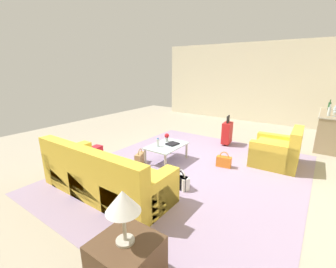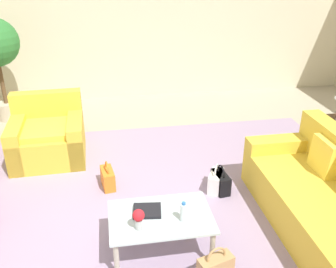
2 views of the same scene
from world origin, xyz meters
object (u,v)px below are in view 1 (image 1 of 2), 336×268
Objects in this scene: couch at (102,178)px; wine_glass_rightmost at (335,113)px; handbag_white at (182,181)px; handbag_black at (179,182)px; suitcase_red at (227,133)px; coffee_table_book at (172,144)px; table_lamp at (123,203)px; handbag_tan at (140,158)px; water_bottle at (158,143)px; backpack_red at (96,155)px; wine_bottle_green at (329,106)px; coffee_table at (167,147)px; handbag_orange at (224,161)px; armchair at (279,152)px; wine_glass_left_of_centre at (335,108)px; flower_vase at (167,137)px; side_table at (127,264)px; wine_glass_right_of_centre at (334,110)px; bar_console at (331,129)px; wine_bottle_clear at (329,111)px.

couch is 15.89× the size of wine_glass_rightmost.
handbag_white is at bearing -30.19° from wine_glass_rightmost.
handbag_black and handbag_white have the same top height.
coffee_table_book is at bearing -18.25° from suitcase_red.
table_lamp reaches higher than handbag_tan.
water_bottle is 0.51× the size of backpack_red.
wine_glass_rightmost is at bearing 5.86° from wine_bottle_green.
coffee_table is 1.33m from handbag_orange.
coffee_table_book is 0.82m from handbag_tan.
suitcase_red is (0.90, -2.39, -0.70)m from wine_glass_rightmost.
wine_glass_left_of_centre is (-2.40, 0.94, 0.76)m from armchair.
flower_vase is 0.35× the size of side_table.
bar_console is at bearing 176.71° from wine_glass_right_of_centre.
side_table is at bearing -14.60° from wine_glass_right_of_centre.
wine_bottle_clear reaches higher than handbag_white.
flower_vase is at bearing -145.71° from coffee_table.
armchair is 2.57m from flower_vase.
side_table is at bearing 58.00° from couch.
couch reaches higher than handbag_tan.
wine_bottle_clear is at bearing 113.53° from suitcase_red.
coffee_table is at bearing 176.82° from couch.
table_lamp is at bearing -14.30° from wine_bottle_clear.
handbag_orange is at bearing 112.13° from coffee_table.
water_bottle is 2.35m from suitcase_red.
wine_bottle_green is (-0.33, -0.13, 0.01)m from wine_glass_left_of_centre.
backpack_red is at bearing -52.25° from coffee_table.
table_lamp is (4.10, -0.67, 0.66)m from armchair.
wine_glass_right_of_centre reaches higher than armchair.
coffee_table_book is 1.23m from handbag_orange.
handbag_white is at bearing -30.35° from armchair.
table_lamp is at bearing 33.15° from coffee_table_book.
handbag_orange is at bearing 167.82° from handbag_white.
coffee_table is 2.74× the size of handbag_black.
handbag_tan is 1.00× the size of handbag_orange.
armchair is 1.27m from handbag_orange.
coffee_table is 6.36× the size of wine_glass_rightmost.
handbag_white is at bearing -26.66° from bar_console.
water_bottle is 1.53m from handbag_orange.
handbag_orange is (3.54, -1.76, -0.94)m from wine_bottle_green.
flower_vase is 1.45m from handbag_orange.
coffee_table is 2.74× the size of handbag_orange.
armchair is at bearing -25.43° from wine_bottle_clear.
wine_glass_left_of_centre is 5.17m from handbag_black.
suitcase_red is (1.70, -2.41, -0.70)m from wine_glass_left_of_centre.
water_bottle is at bearing -35.99° from wine_bottle_green.
armchair is at bearing -29.98° from wine_glass_rightmost.
coffee_table_book is at bearing -154.07° from table_lamp.
handbag_orange is at bearing -175.02° from table_lamp.
couch is 9.13× the size of coffee_table_book.
handbag_tan and handbag_orange have the same top height.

